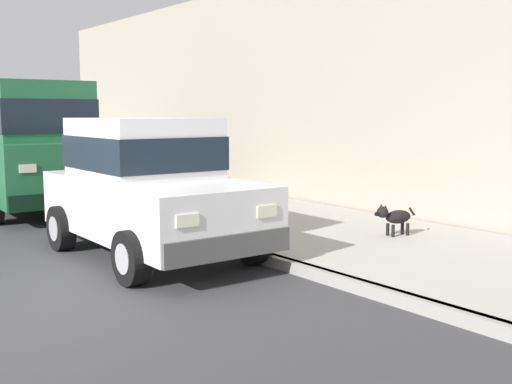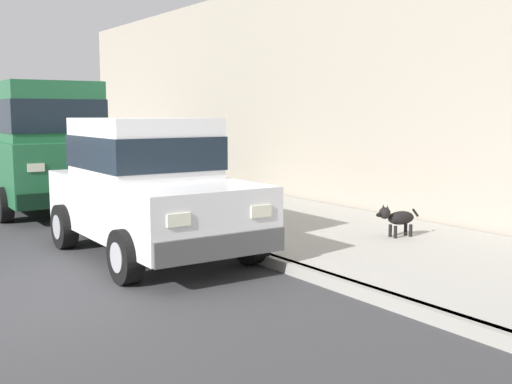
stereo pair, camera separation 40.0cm
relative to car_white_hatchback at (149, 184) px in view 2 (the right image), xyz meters
name	(u,v)px [view 2 (the right image)]	position (x,y,z in m)	size (l,w,h in m)	color
ground_plane	(9,310)	(-2.22, -1.50, -0.98)	(80.00, 80.00, 0.00)	#38383A
curb	(270,261)	(0.98, -1.50, -0.91)	(0.16, 64.00, 0.14)	gray
sidewalk	(372,244)	(2.78, -1.50, -0.91)	(3.60, 64.00, 0.14)	#A8A59E
car_white_hatchback	(149,184)	(0.00, 0.00, 0.00)	(1.98, 3.81, 1.88)	white
car_green_van	(37,140)	(-0.06, 5.25, 0.42)	(2.25, 4.96, 2.52)	#23663D
dog_black	(397,218)	(3.21, -1.57, -0.55)	(0.75, 0.28, 0.49)	black
fire_hydrant	(198,202)	(1.43, 1.21, -0.50)	(0.34, 0.24, 0.72)	red
building_facade	(268,93)	(4.88, 4.05, 1.41)	(0.50, 20.00, 4.77)	#9E9384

